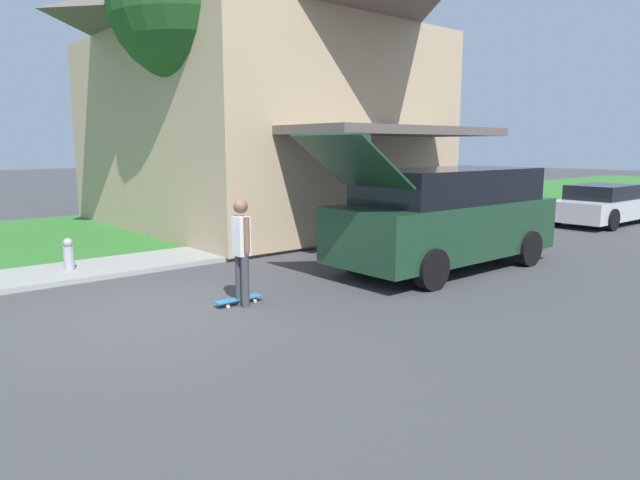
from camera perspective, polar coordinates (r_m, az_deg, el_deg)
The scene contains 10 objects.
ground_plane at distance 9.14m, azimuth -16.45°, elevation -7.08°, with size 120.00×120.00×0.00m, color #3D3D3F.
lawn at distance 18.81m, azimuth -9.61°, elevation 1.66°, with size 10.00×80.00×0.08m.
sidewalk at distance 15.22m, azimuth -1.13°, elevation 0.02°, with size 1.80×80.00×0.10m.
house at distance 18.87m, azimuth -6.66°, elevation 14.74°, with size 12.83×8.93×8.16m.
lawn_tree_near at distance 15.43m, azimuth -12.88°, elevation 22.22°, with size 4.02×4.02×7.98m.
suv_parked at distance 12.01m, azimuth 12.45°, elevation 2.37°, with size 2.19×5.90×2.74m.
car_down_street at distance 20.68m, azimuth 26.41°, elevation 3.16°, with size 1.91×4.25×1.29m.
skateboarder at distance 9.06m, azimuth -7.86°, elevation -0.72°, with size 0.41×0.23×1.71m.
skateboard at distance 9.34m, azimuth -8.13°, elevation -5.90°, with size 0.21×0.82×0.10m.
fire_hydrant at distance 12.30m, azimuth -23.84°, elevation -1.33°, with size 0.20×0.20×0.64m.
Camera 1 is at (8.07, -3.45, 2.53)m, focal length 32.00 mm.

